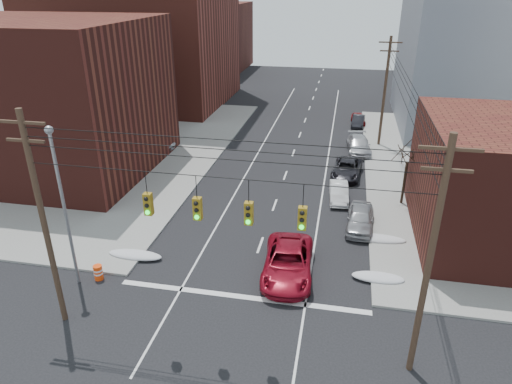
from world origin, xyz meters
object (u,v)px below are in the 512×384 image
at_px(parked_car_c, 347,169).
at_px(parked_car_e, 358,119).
at_px(parked_car_a, 360,219).
at_px(parked_car_b, 339,192).
at_px(lot_car_b, 149,141).
at_px(lot_car_c, 97,167).
at_px(construction_barrel, 98,272).
at_px(red_pickup, 288,262).
at_px(lot_car_d, 85,148).
at_px(parked_car_f, 358,121).
at_px(lot_car_a, 105,166).
at_px(parked_car_d, 359,145).

bearing_deg(parked_car_c, parked_car_e, 92.27).
relative_size(parked_car_a, parked_car_b, 1.15).
xyz_separation_m(lot_car_b, lot_car_c, (-1.72, -7.37, -0.02)).
relative_size(lot_car_b, construction_barrel, 6.21).
height_order(parked_car_a, parked_car_e, parked_car_a).
xyz_separation_m(red_pickup, parked_car_c, (3.14, 15.81, -0.14)).
height_order(parked_car_e, lot_car_d, lot_car_d).
bearing_deg(red_pickup, parked_car_a, 53.30).
bearing_deg(parked_car_f, lot_car_c, -133.56).
distance_m(lot_car_d, construction_barrel, 21.44).
height_order(lot_car_b, lot_car_d, lot_car_d).
xyz_separation_m(parked_car_b, lot_car_b, (-19.37, 8.08, 0.29)).
bearing_deg(construction_barrel, parked_car_a, 31.31).
bearing_deg(lot_car_d, parked_car_a, -120.15).
bearing_deg(parked_car_c, construction_barrel, -121.05).
bearing_deg(lot_car_b, parked_car_f, -45.46).
xyz_separation_m(parked_car_a, construction_barrel, (-14.90, -9.06, -0.30)).
xyz_separation_m(parked_car_c, lot_car_c, (-21.63, -4.30, 0.21)).
relative_size(parked_car_f, lot_car_d, 0.83).
height_order(parked_car_e, lot_car_a, lot_car_a).
distance_m(red_pickup, parked_car_e, 32.98).
xyz_separation_m(parked_car_a, lot_car_d, (-26.19, 9.16, 0.17)).
relative_size(parked_car_f, lot_car_c, 0.73).
bearing_deg(parked_car_d, lot_car_d, -170.84).
bearing_deg(parked_car_d, lot_car_b, -175.87).
bearing_deg(lot_car_b, parked_car_d, -67.32).
xyz_separation_m(parked_car_b, lot_car_d, (-24.59, 4.82, 0.29)).
distance_m(red_pickup, parked_car_c, 16.12).
bearing_deg(lot_car_a, parked_car_b, -79.44).
distance_m(parked_car_a, lot_car_c, 23.25).
distance_m(parked_car_a, parked_car_d, 15.87).
bearing_deg(lot_car_c, construction_barrel, -151.83).
bearing_deg(lot_car_a, parked_car_d, -51.12).
bearing_deg(parked_car_b, parked_car_d, 77.98).
relative_size(red_pickup, lot_car_b, 1.07).
relative_size(parked_car_b, lot_car_c, 0.74).
height_order(red_pickup, lot_car_c, red_pickup).
distance_m(parked_car_d, lot_car_c, 25.15).
distance_m(parked_car_d, parked_car_e, 10.38).
xyz_separation_m(red_pickup, parked_car_b, (2.61, 10.81, -0.20)).
height_order(parked_car_a, parked_car_f, parked_car_a).
bearing_deg(parked_car_b, parked_car_a, -73.87).
bearing_deg(parked_car_f, lot_car_a, -133.49).
height_order(parked_car_b, lot_car_b, lot_car_b).
xyz_separation_m(parked_car_f, construction_barrel, (-14.90, -34.18, -0.16)).
distance_m(parked_car_a, parked_car_c, 9.40).
relative_size(parked_car_d, lot_car_a, 1.36).
height_order(parked_car_b, lot_car_c, lot_car_c).
bearing_deg(parked_car_e, parked_car_c, -99.69).
bearing_deg(parked_car_e, lot_car_d, -152.95).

